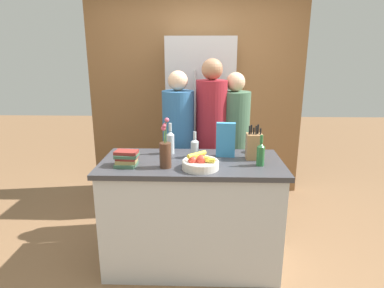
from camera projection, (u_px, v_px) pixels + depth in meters
name	position (u px, v px, depth m)	size (l,w,h in m)	color
ground_plane	(192.00, 260.00, 2.87)	(14.00, 14.00, 0.00)	brown
kitchen_island	(192.00, 213.00, 2.74)	(1.48, 0.70, 0.93)	silver
back_wall_wood	(196.00, 93.00, 4.09)	(2.68, 0.12, 2.60)	brown
refrigerator	(200.00, 124.00, 3.82)	(0.75, 0.63, 1.96)	#B7B7BC
fruit_bowl	(200.00, 163.00, 2.43)	(0.28, 0.28, 0.12)	silver
knife_block	(254.00, 146.00, 2.64)	(0.13, 0.11, 0.29)	#A87A4C
flower_vase	(165.00, 153.00, 2.44)	(0.09, 0.09, 0.39)	#4C2D1E
cereal_box	(226.00, 140.00, 2.70)	(0.16, 0.07, 0.29)	teal
coffee_mug	(255.00, 148.00, 2.84)	(0.09, 0.12, 0.09)	silver
book_stack	(127.00, 159.00, 2.49)	(0.19, 0.16, 0.12)	#3D6047
bottle_oil	(170.00, 142.00, 2.79)	(0.07, 0.07, 0.27)	#B2BCC1
bottle_vinegar	(261.00, 154.00, 2.49)	(0.06, 0.06, 0.24)	#286633
bottle_wine	(195.00, 147.00, 2.69)	(0.07, 0.07, 0.22)	#B2BCC1
person_at_sink	(179.00, 143.00, 3.19)	(0.31, 0.31, 1.63)	#383842
person_in_blue	(211.00, 136.00, 3.20)	(0.30, 0.30, 1.74)	#383842
person_in_red_tee	(233.00, 142.00, 3.29)	(0.31, 0.31, 1.61)	#383842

